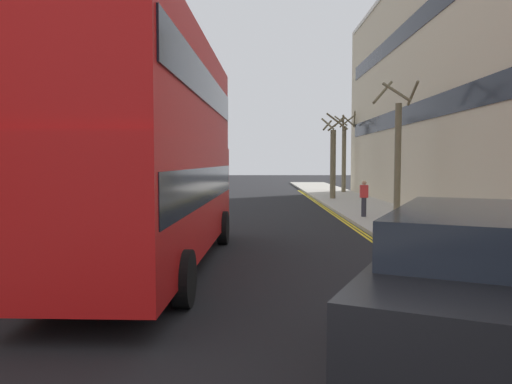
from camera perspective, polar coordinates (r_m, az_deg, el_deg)
name	(u,v)px	position (r m, az deg, el deg)	size (l,w,h in m)	color
sidewalk_right	(419,230)	(19.03, 18.39, -4.25)	(4.00, 80.00, 0.14)	#ADA89E
sidewalk_left	(65,230)	(19.35, -21.30, -4.19)	(4.00, 80.00, 0.14)	#ADA89E
kerb_line_outer	(375,241)	(16.56, 13.66, -5.56)	(0.10, 56.00, 0.01)	yellow
kerb_line_inner	(370,241)	(16.52, 13.12, -5.57)	(0.10, 56.00, 0.01)	yellow
double_decker_bus_away	(156,144)	(12.25, -11.53, 5.49)	(3.09, 10.89, 5.64)	red
taxi_minivan	(483,316)	(5.51, 24.86, -12.98)	(3.70, 5.15, 2.12)	black
pedestrian_far	(363,198)	(22.35, 12.31, -0.65)	(0.34, 0.22, 1.62)	#2D2D38
street_tree_near	(396,151)	(22.27, 15.99, 4.63)	(1.85, 2.00, 6.11)	#6B6047
street_tree_far	(343,153)	(39.97, 10.10, 4.45)	(1.86, 1.96, 6.40)	#6B6047
street_tree_distant	(332,159)	(32.94, 8.84, 3.86)	(1.68, 1.75, 5.59)	#6B6047
townhouse_terrace_right	(489,88)	(30.66, 25.49, 10.83)	(10.08, 28.00, 13.30)	beige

